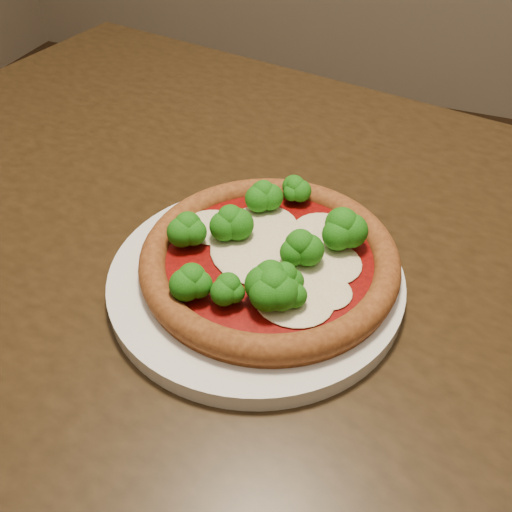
% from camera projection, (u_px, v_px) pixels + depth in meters
% --- Properties ---
extents(dining_table, '(1.35, 1.02, 0.75)m').
position_uv_depth(dining_table, '(265.00, 304.00, 0.69)').
color(dining_table, black).
rests_on(dining_table, floor).
extents(plate, '(0.29, 0.29, 0.02)m').
position_uv_depth(plate, '(256.00, 279.00, 0.57)').
color(plate, silver).
rests_on(plate, dining_table).
extents(pizza, '(0.25, 0.25, 0.06)m').
position_uv_depth(pizza, '(270.00, 256.00, 0.55)').
color(pizza, brown).
rests_on(pizza, plate).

